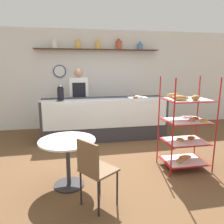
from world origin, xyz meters
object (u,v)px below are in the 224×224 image
Objects in this scene: person_worker at (79,99)px; coffee_carafe at (61,93)px; pastry_rack at (185,128)px; donut_tray_counter at (137,97)px; cafe_chair at (94,167)px; cafe_table at (68,151)px.

coffee_carafe is at bearing -126.25° from person_worker.
pastry_rack is 3.47× the size of donut_tray_counter.
coffee_carafe reaches higher than cafe_chair.
cafe_chair is at bearing -61.75° from cafe_table.
pastry_rack is 1.76× the size of cafe_chair.
cafe_chair is 2.88m from donut_tray_counter.
cafe_table is at bearing -130.23° from donut_tray_counter.
pastry_rack reaches higher than cafe_chair.
coffee_carafe is 1.79m from donut_tray_counter.
cafe_chair is (0.31, -0.58, 0.01)m from cafe_table.
pastry_rack is 1.77m from donut_tray_counter.
person_worker is 3.71× the size of donut_tray_counter.
cafe_table is at bearing -7.35° from cafe_chair.
cafe_chair is at bearing -79.75° from coffee_carafe.
cafe_table is 0.66m from cafe_chair.
person_worker is at bearing 157.14° from donut_tray_counter.
cafe_table is (-1.94, -0.21, -0.18)m from pastry_rack.
donut_tray_counter is (1.64, 1.94, 0.47)m from cafe_table.
pastry_rack is at bearing 6.31° from cafe_table.
donut_tray_counter is at bearing -22.86° from person_worker.
donut_tray_counter reaches higher than cafe_table.
pastry_rack is at bearing -54.15° from person_worker.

